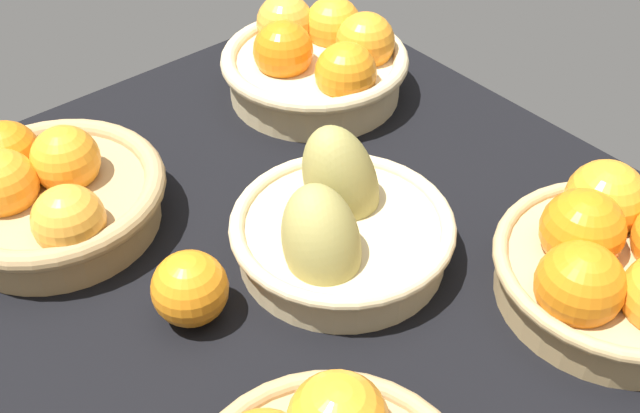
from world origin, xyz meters
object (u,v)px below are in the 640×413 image
Objects in this scene: basket_near_left at (49,194)px; basket_far_right at (619,264)px; basket_center_pears at (340,228)px; loose_orange_front_gap at (190,289)px; basket_far_left at (317,60)px.

basket_far_right is (42.14, 34.46, 0.23)cm from basket_near_left.
basket_center_pears reaches higher than loose_orange_front_gap.
basket_near_left is at bearing -87.29° from basket_far_left.
basket_center_pears is (23.96, -17.27, -0.73)cm from basket_far_left.
basket_far_right is 3.30× the size of loose_orange_front_gap.
basket_near_left is at bearing -168.66° from loose_orange_front_gap.
basket_far_left is 38.56cm from loose_orange_front_gap.
basket_far_right is at bearing -2.23° from basket_far_left.
loose_orange_front_gap is (-22.80, -30.59, -0.79)cm from basket_far_right.
loose_orange_front_gap is at bearing -100.93° from basket_center_pears.
basket_near_left is 36.21cm from basket_far_left.
basket_center_pears reaches higher than basket_far_right.
basket_near_left is 3.28× the size of loose_orange_front_gap.
basket_far_left is 1.06× the size of basket_center_pears.
basket_near_left is 54.44cm from basket_far_right.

